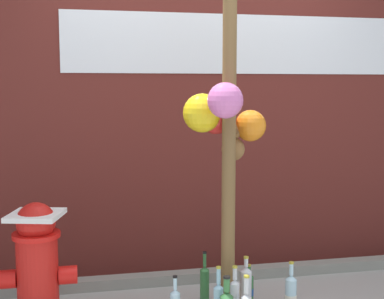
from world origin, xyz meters
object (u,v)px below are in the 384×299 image
bottle_2 (205,283)px  bottle_3 (291,294)px  memorial_post (225,88)px  bottle_1 (246,290)px  fire_hydrant (37,262)px  bottle_0 (249,288)px

bottle_2 → bottle_3: bearing=-29.1°
memorial_post → bottle_2: bearing=104.5°
bottle_1 → fire_hydrant: bearing=174.2°
memorial_post → bottle_1: size_ratio=6.59×
bottle_3 → memorial_post: bearing=175.5°
bottle_1 → bottle_3: size_ratio=1.12×
fire_hydrant → bottle_1: (1.30, -0.13, -0.24)m
fire_hydrant → bottle_0: (1.38, 0.06, -0.30)m
bottle_0 → bottle_3: 0.31m
memorial_post → bottle_3: 1.41m
bottle_1 → bottle_2: bearing=131.1°
bottle_0 → bottle_1: (-0.08, -0.19, 0.06)m
bottle_3 → bottle_2: bearing=150.9°
memorial_post → bottle_0: memorial_post is taller
bottle_1 → bottle_0: bearing=66.0°
memorial_post → bottle_2: (-0.06, 0.25, -1.33)m
memorial_post → bottle_0: bearing=39.2°
bottle_0 → bottle_1: size_ratio=0.69×
fire_hydrant → bottle_3: 1.62m
fire_hydrant → bottle_0: size_ratio=2.85×
memorial_post → bottle_1: (0.15, 0.00, -1.30)m
bottle_1 → bottle_3: bottle_1 is taller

